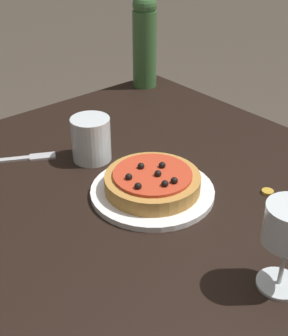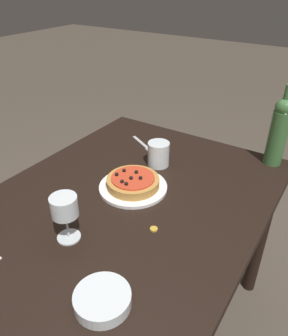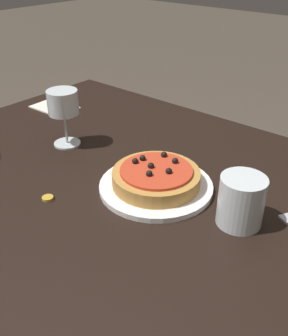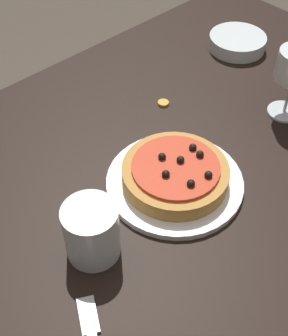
# 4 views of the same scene
# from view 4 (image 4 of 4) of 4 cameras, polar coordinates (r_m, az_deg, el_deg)

# --- Properties ---
(ground_plane) EXTENTS (14.00, 14.00, 0.00)m
(ground_plane) POSITION_cam_4_polar(r_m,az_deg,el_deg) (1.53, 4.16, -19.07)
(ground_plane) COLOR #4C4238
(dining_table) EXTENTS (1.21, 0.90, 0.75)m
(dining_table) POSITION_cam_4_polar(r_m,az_deg,el_deg) (0.97, 6.19, -2.96)
(dining_table) COLOR black
(dining_table) RESTS_ON ground_plane
(dinner_plate) EXTENTS (0.25, 0.25, 0.01)m
(dinner_plate) POSITION_cam_4_polar(r_m,az_deg,el_deg) (0.85, 3.75, -1.75)
(dinner_plate) COLOR white
(dinner_plate) RESTS_ON dining_table
(pizza) EXTENTS (0.19, 0.19, 0.05)m
(pizza) POSITION_cam_4_polar(r_m,az_deg,el_deg) (0.83, 3.85, -0.64)
(pizza) COLOR #BC843D
(pizza) RESTS_ON dinner_plate
(water_cup) EXTENTS (0.09, 0.09, 0.10)m
(water_cup) POSITION_cam_4_polar(r_m,az_deg,el_deg) (0.73, -6.41, -7.70)
(water_cup) COLOR silver
(water_cup) RESTS_ON dining_table
(side_bowl) EXTENTS (0.14, 0.14, 0.03)m
(side_bowl) POSITION_cam_4_polar(r_m,az_deg,el_deg) (1.21, 11.30, 14.81)
(side_bowl) COLOR silver
(side_bowl) RESTS_ON dining_table
(bottle_cap) EXTENTS (0.02, 0.02, 0.01)m
(bottle_cap) POSITION_cam_4_polar(r_m,az_deg,el_deg) (1.02, 2.37, 7.92)
(bottle_cap) COLOR gold
(bottle_cap) RESTS_ON dining_table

